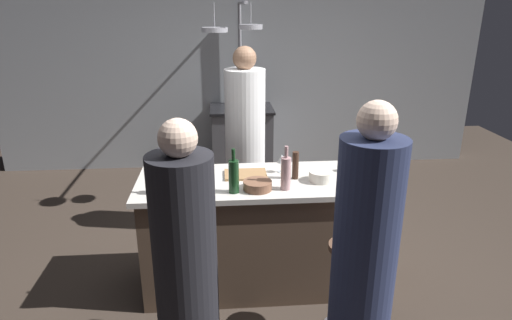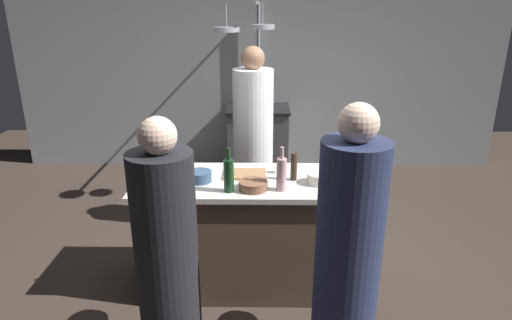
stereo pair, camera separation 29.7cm
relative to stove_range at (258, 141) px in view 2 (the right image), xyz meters
name	(u,v)px [view 2 (the right image)]	position (x,y,z in m)	size (l,w,h in m)	color
ground_plane	(256,281)	(0.00, -2.45, -0.45)	(9.00, 9.00, 0.00)	#382D26
back_wall	(258,71)	(0.00, 0.40, 0.85)	(6.40, 0.16, 2.60)	#9EA3A8
kitchen_island	(256,232)	(0.00, -2.45, 0.01)	(1.80, 0.72, 0.90)	brown
stove_range	(258,141)	(0.00, 0.00, 0.00)	(0.80, 0.64, 0.89)	#47474C
chef	(253,148)	(-0.04, -1.49, 0.38)	(0.38, 0.38, 1.79)	white
bar_stool_right	(337,289)	(0.54, -3.07, -0.07)	(0.28, 0.28, 0.68)	#4C4C51
guest_right	(347,266)	(0.51, -3.43, 0.34)	(0.36, 0.36, 1.70)	#262D4C
bar_stool_left	(173,288)	(-0.54, -3.07, -0.07)	(0.28, 0.28, 0.68)	#4C4C51
guest_left	(168,271)	(-0.47, -3.43, 0.31)	(0.34, 0.34, 1.63)	black
overhead_pot_rack	(252,50)	(-0.07, -0.49, 1.20)	(0.59, 1.48, 2.17)	gray
cutting_board	(245,174)	(-0.09, -2.37, 0.46)	(0.32, 0.22, 0.02)	#997047
pepper_mill	(294,167)	(0.28, -2.46, 0.56)	(0.05, 0.05, 0.21)	#382319
wine_bottle_red	(229,175)	(-0.18, -2.68, 0.58)	(0.07, 0.07, 0.32)	#143319
wine_bottle_dark	(170,175)	(-0.59, -2.67, 0.58)	(0.07, 0.07, 0.32)	black
wine_bottle_rose	(282,174)	(0.18, -2.65, 0.58)	(0.07, 0.07, 0.32)	#B78C8E
wine_glass_near_left_guest	(282,160)	(0.20, -2.32, 0.56)	(0.07, 0.07, 0.15)	silver
wine_glass_by_chef	(351,161)	(0.73, -2.34, 0.56)	(0.07, 0.07, 0.15)	silver
wine_glass_near_right_guest	(186,179)	(-0.47, -2.70, 0.56)	(0.07, 0.07, 0.15)	silver
mixing_bowl_blue	(200,176)	(-0.41, -2.49, 0.49)	(0.18, 0.18, 0.08)	#334C6B
mixing_bowl_ceramic	(319,178)	(0.46, -2.52, 0.49)	(0.17, 0.17, 0.08)	silver
mixing_bowl_wooden	(253,185)	(-0.02, -2.64, 0.48)	(0.20, 0.20, 0.06)	brown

